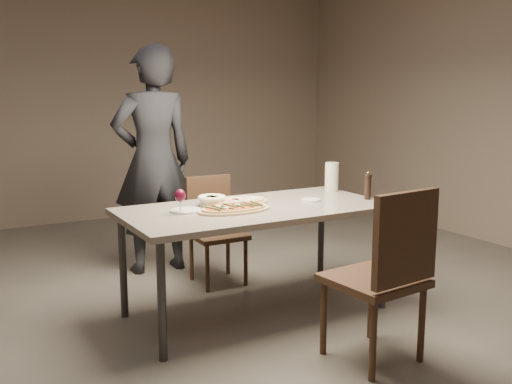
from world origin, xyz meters
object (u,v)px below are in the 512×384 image
zucchini_pizza (234,209)px  pepper_mill_left (332,177)px  dining_table (256,215)px  diner (153,161)px  ham_pizza (235,202)px  bread_basket (212,200)px  chair_far (214,223)px  carafe (332,177)px  chair_near (387,268)px

zucchini_pizza → pepper_mill_left: 1.07m
zucchini_pizza → pepper_mill_left: size_ratio=2.24×
pepper_mill_left → dining_table: bearing=-163.3°
pepper_mill_left → diner: (-1.10, 1.01, 0.09)m
dining_table → ham_pizza: size_ratio=3.61×
dining_table → bread_basket: 0.32m
chair_far → diner: 0.75m
zucchini_pizza → diner: 1.33m
zucchini_pizza → pepper_mill_left: pepper_mill_left is taller
ham_pizza → carafe: (0.90, 0.10, 0.10)m
pepper_mill_left → carafe: size_ratio=1.01×
ham_pizza → diner: diner is taller
bread_basket → chair_near: chair_near is taller
pepper_mill_left → diner: 1.50m
ham_pizza → chair_near: size_ratio=0.50×
chair_near → diner: size_ratio=0.53×
pepper_mill_left → chair_near: size_ratio=0.22×
chair_near → diner: 2.37m
chair_near → diner: diner is taller
carafe → chair_far: carafe is taller
chair_near → dining_table: bearing=98.3°
bread_basket → pepper_mill_left: 1.08m
ham_pizza → pepper_mill_left: size_ratio=2.22×
dining_table → pepper_mill_left: size_ratio=8.02×
ham_pizza → chair_far: (0.13, 0.62, -0.29)m
chair_far → diner: diner is taller
carafe → diner: size_ratio=0.12×
zucchini_pizza → ham_pizza: 0.24m
pepper_mill_left → chair_far: size_ratio=0.27×
chair_near → diner: (-0.51, 2.28, 0.38)m
zucchini_pizza → chair_near: 1.08m
pepper_mill_left → diner: size_ratio=0.12×
dining_table → chair_far: bearing=86.5°
ham_pizza → zucchini_pizza: bearing=-101.2°
zucchini_pizza → chair_far: bearing=98.5°
bread_basket → zucchini_pizza: bearing=-79.3°
bread_basket → chair_far: size_ratio=0.23×
diner → bread_basket: bearing=93.6°
bread_basket → pepper_mill_left: size_ratio=0.85×
chair_far → pepper_mill_left: bearing=148.0°
chair_far → diner: bearing=-55.3°
ham_pizza → bread_basket: 0.17m
zucchini_pizza → chair_near: size_ratio=0.50×
dining_table → chair_near: size_ratio=1.79×
pepper_mill_left → carafe: 0.01m
pepper_mill_left → chair_far: pepper_mill_left is taller
ham_pizza → bread_basket: size_ratio=2.61×
pepper_mill_left → chair_far: bearing=146.3°
bread_basket → dining_table: bearing=-37.3°
chair_far → dining_table: bearing=88.2°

